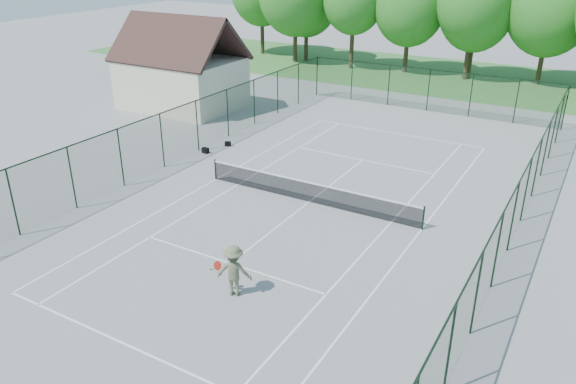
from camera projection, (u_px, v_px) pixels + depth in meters
name	position (u px, v px, depth m)	size (l,w,h in m)	color
ground	(309.00, 202.00, 26.59)	(140.00, 140.00, 0.00)	gray
grass_far	(468.00, 78.00, 50.22)	(80.00, 16.00, 0.01)	#3F7C36
court_lines	(309.00, 202.00, 26.59)	(11.05, 23.85, 0.01)	white
tennis_net	(309.00, 191.00, 26.36)	(11.08, 0.08, 1.10)	black
fence_enclosure	(310.00, 172.00, 25.95)	(18.05, 36.05, 3.02)	#1A3920
utility_building	(180.00, 64.00, 40.52)	(8.60, 6.27, 6.63)	beige
tree_line_far	(477.00, 8.00, 47.76)	(39.40, 6.40, 9.70)	#3C2F1D
sports_bag_a	(205.00, 150.00, 32.63)	(0.40, 0.24, 0.32)	black
sports_bag_b	(228.00, 144.00, 33.75)	(0.35, 0.21, 0.27)	black
tennis_player	(234.00, 271.00, 19.33)	(1.89, 1.08, 1.89)	#5D6243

